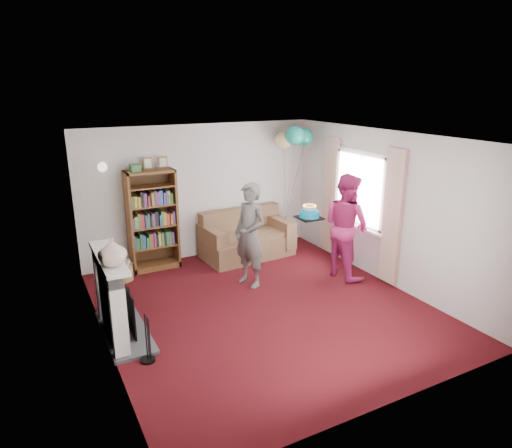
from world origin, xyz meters
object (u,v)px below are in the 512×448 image
person_striped (250,235)px  person_magenta (346,226)px  sofa (246,239)px  bookcase (152,220)px  birthday_cake (309,214)px

person_striped → person_magenta: person_magenta is taller
sofa → person_striped: bearing=-117.5°
sofa → person_striped: person_striped is taller
person_striped → bookcase: bearing=-159.1°
person_striped → person_magenta: size_ratio=0.95×
birthday_cake → bookcase: bearing=140.5°
person_striped → birthday_cake: size_ratio=4.40×
sofa → birthday_cake: (0.41, -1.53, 0.82)m
sofa → person_magenta: bearing=-61.3°
bookcase → person_striped: bookcase is taller
bookcase → person_magenta: bookcase is taller
birthday_cake → person_striped: bearing=162.5°
sofa → person_magenta: size_ratio=0.94×
bookcase → person_striped: size_ratio=1.16×
sofa → person_magenta: (1.08, -1.66, 0.56)m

